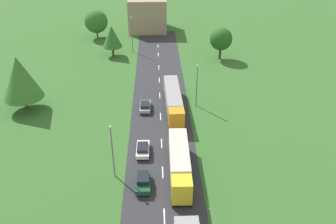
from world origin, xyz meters
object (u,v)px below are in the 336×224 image
truck_third (173,100)px  lamppost_fourth (132,33)px  car_third (143,181)px  lamppost_third (197,83)px  truck_second (180,162)px  tree_birch (96,21)px  car_fourth (143,149)px  car_fifth (145,106)px  lamppost_second (112,149)px  tree_oak (20,78)px  tree_pine (112,37)px  distant_building (148,14)px  tree_maple (221,39)px

truck_third → lamppost_fourth: (-8.53, 29.52, 2.71)m
car_third → lamppost_third: bearing=66.8°
truck_second → lamppost_fourth: lamppost_fourth is taller
truck_third → tree_birch: 44.74m
car_fourth → car_fifth: car_fourth is taller
car_third → lamppost_third: size_ratio=0.50×
tree_birch → car_third: bearing=-77.0°
lamppost_second → tree_oak: tree_oak is taller
tree_pine → car_fifth: bearing=-72.9°
lamppost_second → tree_birch: lamppost_second is taller
truck_second → lamppost_second: (-8.56, 0.14, 2.34)m
car_fifth → tree_birch: size_ratio=0.53×
lamppost_third → distant_building: size_ratio=0.70×
truck_second → lamppost_fourth: bearing=100.3°
tree_maple → tree_pine: bearing=173.8°
car_third → tree_maple: bearing=68.7°
car_fourth → distant_building: size_ratio=0.36×
truck_second → lamppost_third: 19.43m
car_fourth → tree_oak: 25.45m
car_fourth → tree_oak: size_ratio=0.41×
car_third → lamppost_fourth: 49.14m
car_third → tree_pine: tree_pine is taller
lamppost_second → tree_maple: size_ratio=1.07×
tree_oak → tree_pine: 28.41m
lamppost_second → tree_birch: bearing=99.9°
lamppost_fourth → distant_building: (3.55, 18.13, -0.22)m
lamppost_second → tree_pine: size_ratio=1.08×
car_third → tree_maple: size_ratio=0.54×
truck_third → lamppost_fourth: bearing=106.1°
truck_third → car_fifth: (-4.88, 0.31, -1.29)m
lamppost_third → distant_building: bearing=101.2°
lamppost_second → tree_oak: (-17.13, 18.48, 1.69)m
car_fourth → tree_pine: size_ratio=0.55×
lamppost_fourth → tree_birch: 15.01m
tree_maple → car_third: bearing=-111.3°
truck_third → lamppost_fourth: size_ratio=1.69×
lamppost_second → lamppost_fourth: size_ratio=0.91×
truck_third → tree_pine: (-13.03, 26.79, 2.69)m
distant_building → car_third: bearing=-89.8°
car_third → distant_building: (-0.18, 66.97, 3.70)m
tree_oak → tree_pine: tree_oak is taller
car_third → truck_third: bearing=76.1°
tree_maple → car_fourth: bearing=-115.2°
truck_second → tree_pine: (-12.98, 44.00, 2.69)m
car_fourth → lamppost_second: lamppost_second is taller
car_third → tree_oak: 29.94m
car_fifth → tree_maple: 29.49m
lamppost_fourth → tree_oak: (-17.21, -28.09, 1.32)m
lamppost_second → tree_maple: 46.06m
car_fourth → car_third: bearing=-88.4°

